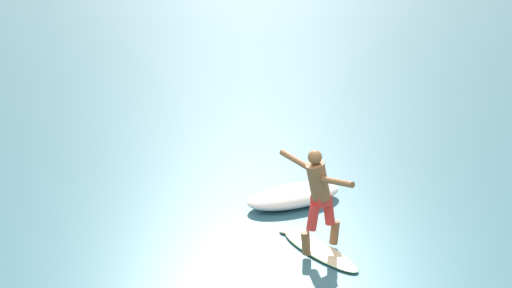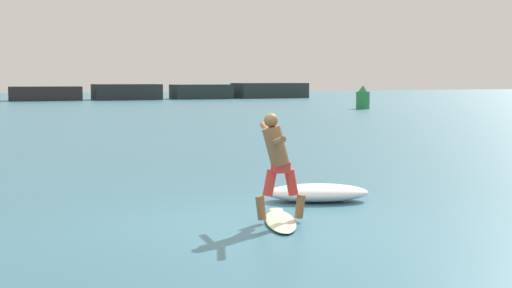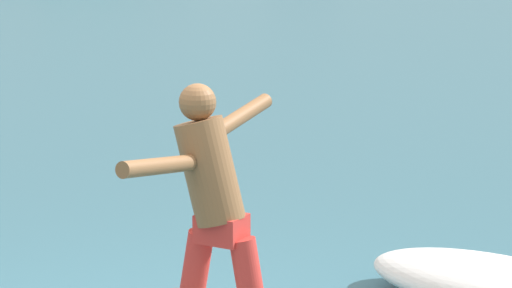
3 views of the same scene
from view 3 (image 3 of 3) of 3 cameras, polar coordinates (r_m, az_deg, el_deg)
The scene contains 2 objects.
surfer at distance 6.77m, azimuth -2.07°, elevation -2.76°, with size 0.78×1.49×1.59m.
wave_foam_at_tail at distance 8.12m, azimuth 11.27°, elevation -6.53°, with size 2.00×1.44×0.31m.
Camera 3 is at (2.48, -6.20, 2.81)m, focal length 85.00 mm.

